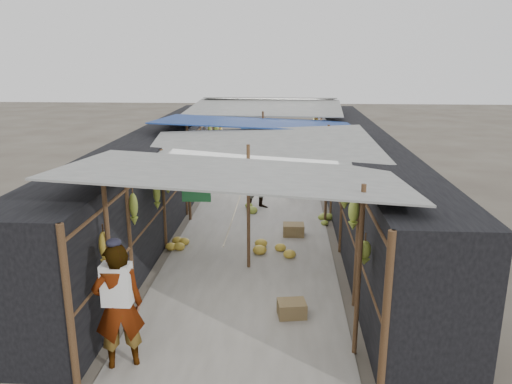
% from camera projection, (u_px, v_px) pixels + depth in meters
% --- Properties ---
extents(ground, '(80.00, 80.00, 0.00)m').
position_uv_depth(ground, '(234.00, 349.00, 7.52)').
color(ground, '#6B6356').
rests_on(ground, ground).
extents(aisle_slab, '(3.60, 16.00, 0.02)m').
position_uv_depth(aisle_slab, '(258.00, 215.00, 13.77)').
color(aisle_slab, '#9E998E').
rests_on(aisle_slab, ground).
extents(stall_left, '(1.40, 15.00, 2.30)m').
position_uv_depth(stall_left, '(160.00, 174.00, 13.63)').
color(stall_left, black).
rests_on(stall_left, ground).
extents(stall_right, '(1.40, 15.00, 2.30)m').
position_uv_depth(stall_right, '(359.00, 177.00, 13.31)').
color(stall_right, black).
rests_on(stall_right, ground).
extents(crate_near, '(0.52, 0.42, 0.30)m').
position_uv_depth(crate_near, '(294.00, 230.00, 12.20)').
color(crate_near, olive).
rests_on(crate_near, ground).
extents(crate_mid, '(0.52, 0.44, 0.28)m').
position_uv_depth(crate_mid, '(292.00, 309.00, 8.42)').
color(crate_mid, olive).
rests_on(crate_mid, ground).
extents(crate_back, '(0.47, 0.39, 0.30)m').
position_uv_depth(crate_back, '(249.00, 165.00, 19.48)').
color(crate_back, olive).
rests_on(crate_back, ground).
extents(black_basin, '(0.65, 0.65, 0.19)m').
position_uv_depth(black_basin, '(291.00, 191.00, 15.89)').
color(black_basin, black).
rests_on(black_basin, ground).
extents(vendor_elderly, '(0.79, 0.66, 1.86)m').
position_uv_depth(vendor_elderly, '(119.00, 306.00, 6.88)').
color(vendor_elderly, white).
rests_on(vendor_elderly, ground).
extents(shopper_blue, '(0.98, 0.87, 1.67)m').
position_uv_depth(shopper_blue, '(260.00, 181.00, 14.21)').
color(shopper_blue, navy).
rests_on(shopper_blue, ground).
extents(vendor_seated, '(0.52, 0.58, 0.78)m').
position_uv_depth(vendor_seated, '(314.00, 175.00, 16.85)').
color(vendor_seated, '#44403B').
rests_on(vendor_seated, ground).
extents(market_canopy, '(5.62, 15.20, 2.77)m').
position_uv_depth(market_canopy, '(260.00, 127.00, 13.47)').
color(market_canopy, brown).
rests_on(market_canopy, ground).
extents(hanging_bananas, '(3.96, 13.56, 0.79)m').
position_uv_depth(hanging_bananas, '(259.00, 156.00, 13.49)').
color(hanging_bananas, gold).
rests_on(hanging_bananas, ground).
extents(floor_bananas, '(3.94, 7.59, 0.36)m').
position_uv_depth(floor_bananas, '(268.00, 214.00, 13.39)').
color(floor_bananas, olive).
rests_on(floor_bananas, ground).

